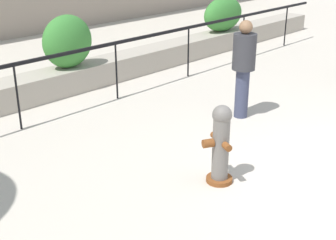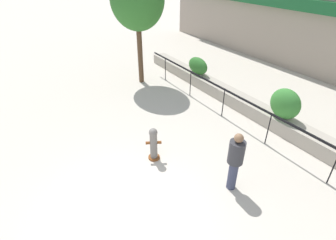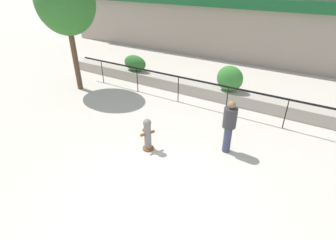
% 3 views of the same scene
% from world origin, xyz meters
% --- Properties ---
extents(planter_wall_low, '(18.00, 0.70, 0.50)m').
position_xyz_m(planter_wall_low, '(0.00, 6.00, 0.25)').
color(planter_wall_low, '#ADA393').
rests_on(planter_wall_low, ground).
extents(fence_railing_segment, '(15.00, 0.05, 1.15)m').
position_xyz_m(fence_railing_segment, '(-0.00, 4.90, 1.02)').
color(fence_railing_segment, black).
rests_on(fence_railing_segment, ground).
extents(hedge_bush_1, '(1.10, 0.70, 1.07)m').
position_xyz_m(hedge_bush_1, '(-0.33, 6.00, 1.04)').
color(hedge_bush_1, '#387F33').
rests_on(hedge_bush_1, planter_wall_low).
extents(hedge_bush_2, '(1.50, 0.65, 0.93)m').
position_xyz_m(hedge_bush_2, '(4.88, 6.00, 0.97)').
color(hedge_bush_2, '#387F33').
rests_on(hedge_bush_2, planter_wall_low).
extents(fire_hydrant, '(0.49, 0.47, 1.08)m').
position_xyz_m(fire_hydrant, '(-1.28, 1.38, 0.55)').
color(fire_hydrant, brown).
rests_on(fire_hydrant, ground).
extents(pedestrian, '(0.47, 0.47, 1.73)m').
position_xyz_m(pedestrian, '(0.87, 2.54, 0.99)').
color(pedestrian, '#383D56').
rests_on(pedestrian, ground).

